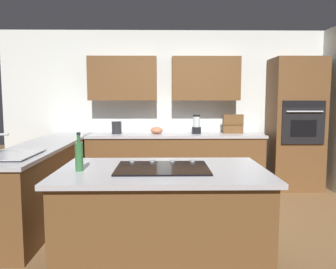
{
  "coord_description": "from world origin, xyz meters",
  "views": [
    {
      "loc": [
        0.31,
        3.77,
        1.49
      ],
      "look_at": [
        0.23,
        -0.85,
        0.99
      ],
      "focal_mm": 36.59,
      "sensor_mm": 36.0,
      "label": 1
    }
  ],
  "objects_px": {
    "wall_oven": "(295,124)",
    "kettle": "(117,128)",
    "cooktop": "(162,168)",
    "mixing_bowl": "(157,130)",
    "spice_rack": "(233,124)",
    "sink_unit": "(11,154)",
    "blender": "(197,126)",
    "oil_bottle": "(79,155)"
  },
  "relations": [
    {
      "from": "wall_oven",
      "to": "kettle",
      "type": "distance_m",
      "value": 2.9
    },
    {
      "from": "cooktop",
      "to": "kettle",
      "type": "bearing_deg",
      "value": -74.93
    },
    {
      "from": "wall_oven",
      "to": "cooktop",
      "type": "bearing_deg",
      "value": 51.36
    },
    {
      "from": "mixing_bowl",
      "to": "spice_rack",
      "type": "height_order",
      "value": "spice_rack"
    },
    {
      "from": "mixing_bowl",
      "to": "wall_oven",
      "type": "bearing_deg",
      "value": 178.68
    },
    {
      "from": "cooktop",
      "to": "spice_rack",
      "type": "distance_m",
      "value": 3.02
    },
    {
      "from": "mixing_bowl",
      "to": "spice_rack",
      "type": "xyz_separation_m",
      "value": [
        -1.25,
        -0.03,
        0.1
      ]
    },
    {
      "from": "spice_rack",
      "to": "sink_unit",
      "type": "bearing_deg",
      "value": 38.72
    },
    {
      "from": "cooktop",
      "to": "mixing_bowl",
      "type": "relative_size",
      "value": 3.72
    },
    {
      "from": "wall_oven",
      "to": "mixing_bowl",
      "type": "relative_size",
      "value": 10.36
    },
    {
      "from": "blender",
      "to": "wall_oven",
      "type": "bearing_deg",
      "value": 178.15
    },
    {
      "from": "cooktop",
      "to": "mixing_bowl",
      "type": "distance_m",
      "value": 2.75
    },
    {
      "from": "sink_unit",
      "to": "kettle",
      "type": "xyz_separation_m",
      "value": [
        -0.78,
        -2.12,
        0.08
      ]
    },
    {
      "from": "kettle",
      "to": "spice_rack",
      "type": "bearing_deg",
      "value": -179.03
    },
    {
      "from": "wall_oven",
      "to": "sink_unit",
      "type": "xyz_separation_m",
      "value": [
        3.68,
        2.06,
        -0.14
      ]
    },
    {
      "from": "mixing_bowl",
      "to": "oil_bottle",
      "type": "relative_size",
      "value": 0.65
    },
    {
      "from": "wall_oven",
      "to": "spice_rack",
      "type": "distance_m",
      "value": 1.0
    },
    {
      "from": "wall_oven",
      "to": "mixing_bowl",
      "type": "bearing_deg",
      "value": -1.32
    },
    {
      "from": "kettle",
      "to": "blender",
      "type": "bearing_deg",
      "value": 180.0
    },
    {
      "from": "sink_unit",
      "to": "oil_bottle",
      "type": "xyz_separation_m",
      "value": [
        -0.85,
        0.71,
        0.11
      ]
    },
    {
      "from": "wall_oven",
      "to": "oil_bottle",
      "type": "relative_size",
      "value": 6.78
    },
    {
      "from": "cooktop",
      "to": "mixing_bowl",
      "type": "height_order",
      "value": "mixing_bowl"
    },
    {
      "from": "spice_rack",
      "to": "oil_bottle",
      "type": "distance_m",
      "value": 3.39
    },
    {
      "from": "spice_rack",
      "to": "kettle",
      "type": "height_order",
      "value": "spice_rack"
    },
    {
      "from": "spice_rack",
      "to": "blender",
      "type": "bearing_deg",
      "value": 3.07
    },
    {
      "from": "cooktop",
      "to": "oil_bottle",
      "type": "height_order",
      "value": "oil_bottle"
    },
    {
      "from": "blender",
      "to": "mixing_bowl",
      "type": "relative_size",
      "value": 1.51
    },
    {
      "from": "sink_unit",
      "to": "blender",
      "type": "relative_size",
      "value": 2.27
    },
    {
      "from": "blender",
      "to": "kettle",
      "type": "relative_size",
      "value": 1.55
    },
    {
      "from": "oil_bottle",
      "to": "spice_rack",
      "type": "bearing_deg",
      "value": -122.58
    },
    {
      "from": "spice_rack",
      "to": "mixing_bowl",
      "type": "bearing_deg",
      "value": 1.48
    },
    {
      "from": "sink_unit",
      "to": "kettle",
      "type": "distance_m",
      "value": 2.26
    },
    {
      "from": "sink_unit",
      "to": "oil_bottle",
      "type": "height_order",
      "value": "oil_bottle"
    },
    {
      "from": "mixing_bowl",
      "to": "oil_bottle",
      "type": "bearing_deg",
      "value": 78.47
    },
    {
      "from": "sink_unit",
      "to": "mixing_bowl",
      "type": "height_order",
      "value": "sink_unit"
    },
    {
      "from": "sink_unit",
      "to": "kettle",
      "type": "height_order",
      "value": "sink_unit"
    },
    {
      "from": "blender",
      "to": "mixing_bowl",
      "type": "bearing_deg",
      "value": 0.0
    },
    {
      "from": "sink_unit",
      "to": "spice_rack",
      "type": "height_order",
      "value": "spice_rack"
    },
    {
      "from": "cooktop",
      "to": "oil_bottle",
      "type": "xyz_separation_m",
      "value": [
        0.67,
        0.07,
        0.12
      ]
    },
    {
      "from": "wall_oven",
      "to": "sink_unit",
      "type": "relative_size",
      "value": 3.02
    },
    {
      "from": "cooktop",
      "to": "sink_unit",
      "type": "bearing_deg",
      "value": -22.73
    },
    {
      "from": "blender",
      "to": "spice_rack",
      "type": "bearing_deg",
      "value": -176.93
    }
  ]
}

